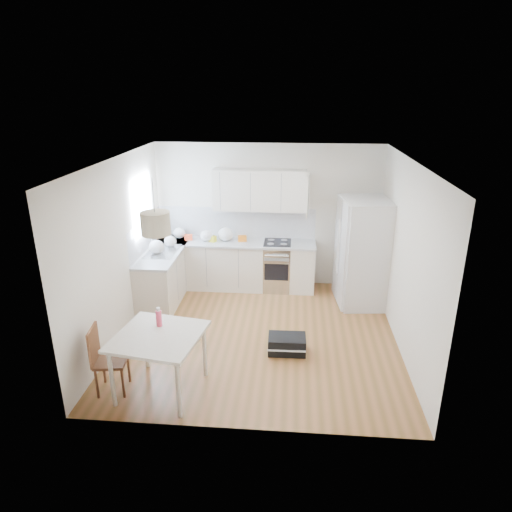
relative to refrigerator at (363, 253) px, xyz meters
The scene contains 29 objects.
floor 2.36m from the refrigerator, 142.19° to the right, with size 4.20×4.20×0.00m, color brown.
ceiling 2.79m from the refrigerator, 142.19° to the right, with size 4.20×4.20×0.00m, color white.
wall_back 1.92m from the refrigerator, 155.77° to the left, with size 4.20×4.20×0.00m, color silver.
wall_left 4.06m from the refrigerator, 160.78° to the right, with size 4.20×4.20×0.00m, color silver.
wall_right 1.44m from the refrigerator, 73.77° to the right, with size 4.20×4.20×0.00m, color silver.
window_glassblock 3.89m from the refrigerator, behind, with size 0.02×1.00×1.00m, color #BFE0F9.
cabinets_back 2.41m from the refrigerator, 168.49° to the left, with size 3.00×0.60×0.88m, color silver.
cabinets_left 3.55m from the refrigerator, behind, with size 0.60×1.80×0.88m, color silver.
counter_back 2.36m from the refrigerator, 168.49° to the left, with size 3.02×0.64×0.04m, color #ABAEB0.
counter_left 3.52m from the refrigerator, behind, with size 0.64×1.82×0.04m, color #ABAEB0.
backsplash_back 2.45m from the refrigerator, 161.70° to the left, with size 3.00×0.01×0.58m, color silver.
backsplash_left 3.82m from the refrigerator, behind, with size 0.01×1.80×0.58m, color silver.
upper_cabinets 2.17m from the refrigerator, 161.85° to the left, with size 1.70×0.32×0.75m, color silver.
range_oven 1.66m from the refrigerator, 162.71° to the left, with size 0.50×0.61×0.88m, color #B4B6B9, non-canonical shape.
sink 3.52m from the refrigerator, behind, with size 0.50×0.80×0.16m, color #B4B6B9, non-canonical shape.
refrigerator is the anchor object (origin of this frame).
dining_table 3.99m from the refrigerator, 135.33° to the right, with size 1.17×1.17×0.80m.
dining_chair 4.50m from the refrigerator, 140.38° to the right, with size 0.38×0.38×0.90m, color #482B15, non-canonical shape.
drink_bottle 3.87m from the refrigerator, 138.14° to the right, with size 0.07×0.07×0.26m, color #F44367.
gym_bag 2.33m from the refrigerator, 125.61° to the right, with size 0.54×0.35×0.25m, color black.
pendant_lamp 4.06m from the refrigerator, 136.24° to the right, with size 0.34×0.34×0.26m, color beige.
grocery_bag_a 3.44m from the refrigerator, behind, with size 0.23×0.20×0.21m, color white.
grocery_bag_b 2.87m from the refrigerator, behind, with size 0.24×0.20×0.21m, color white.
grocery_bag_c 2.54m from the refrigerator, 168.64° to the left, with size 0.28×0.24×0.26m, color white.
grocery_bag_d 3.44m from the refrigerator, behind, with size 0.22×0.19×0.20m, color white.
grocery_bag_e 3.59m from the refrigerator, behind, with size 0.27×0.23×0.24m, color white.
snack_orange 2.23m from the refrigerator, 167.03° to the left, with size 0.16×0.10×0.11m, color #CD6412.
snack_yellow 2.78m from the refrigerator, behind, with size 0.16×0.10×0.11m, color yellow.
snack_red 3.24m from the refrigerator, behind, with size 0.15×0.09×0.10m, color #BA3217.
Camera 1 is at (0.49, -6.23, 3.64)m, focal length 32.00 mm.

